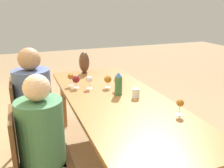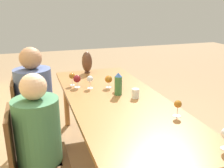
% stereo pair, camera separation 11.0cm
% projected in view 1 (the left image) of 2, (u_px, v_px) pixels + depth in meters
% --- Properties ---
extents(ground_plane, '(14.00, 14.00, 0.00)m').
position_uv_depth(ground_plane, '(118.00, 165.00, 2.67)').
color(ground_plane, '#937551').
extents(dining_table, '(2.38, 0.93, 0.75)m').
position_uv_depth(dining_table, '(119.00, 106.00, 2.46)').
color(dining_table, '#936033').
rests_on(dining_table, ground_plane).
extents(water_bottle, '(0.08, 0.08, 0.23)m').
position_uv_depth(water_bottle, '(118.00, 84.00, 2.53)').
color(water_bottle, '#336638').
rests_on(water_bottle, dining_table).
extents(water_tumbler, '(0.07, 0.07, 0.10)m').
position_uv_depth(water_tumbler, '(136.00, 93.00, 2.46)').
color(water_tumbler, silver).
rests_on(water_tumbler, dining_table).
extents(vase, '(0.14, 0.14, 0.29)m').
position_uv_depth(vase, '(84.00, 62.00, 3.29)').
color(vase, '#4C2D1E').
rests_on(vase, dining_table).
extents(wine_glass_1, '(0.08, 0.08, 0.14)m').
position_uv_depth(wine_glass_1, '(108.00, 80.00, 2.74)').
color(wine_glass_1, silver).
rests_on(wine_glass_1, dining_table).
extents(wine_glass_2, '(0.08, 0.08, 0.15)m').
position_uv_depth(wine_glass_2, '(118.00, 81.00, 2.66)').
color(wine_glass_2, silver).
rests_on(wine_glass_2, dining_table).
extents(wine_glass_3, '(0.08, 0.08, 0.14)m').
position_uv_depth(wine_glass_3, '(76.00, 80.00, 2.73)').
color(wine_glass_3, silver).
rests_on(wine_glass_3, dining_table).
extents(wine_glass_4, '(0.07, 0.07, 0.14)m').
position_uv_depth(wine_glass_4, '(180.00, 104.00, 2.06)').
color(wine_glass_4, silver).
rests_on(wine_glass_4, dining_table).
extents(wine_glass_5, '(0.07, 0.07, 0.14)m').
position_uv_depth(wine_glass_5, '(89.00, 80.00, 2.71)').
color(wine_glass_5, silver).
rests_on(wine_glass_5, dining_table).
extents(wine_glass_6, '(0.07, 0.07, 0.14)m').
position_uv_depth(wine_glass_6, '(71.00, 77.00, 2.80)').
color(wine_glass_6, silver).
rests_on(wine_glass_6, dining_table).
extents(chair_near, '(0.44, 0.44, 0.89)m').
position_uv_depth(chair_near, '(34.00, 159.00, 1.96)').
color(chair_near, brown).
rests_on(chair_near, ground_plane).
extents(chair_far, '(0.44, 0.44, 0.89)m').
position_uv_depth(chair_far, '(28.00, 118.00, 2.67)').
color(chair_far, brown).
rests_on(chair_far, ground_plane).
extents(person_near, '(0.35, 0.35, 1.16)m').
position_uv_depth(person_near, '(44.00, 142.00, 1.94)').
color(person_near, '#2D2D38').
rests_on(person_near, ground_plane).
extents(person_far, '(0.38, 0.38, 1.23)m').
position_uv_depth(person_far, '(35.00, 102.00, 2.65)').
color(person_far, '#2D2D38').
rests_on(person_far, ground_plane).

